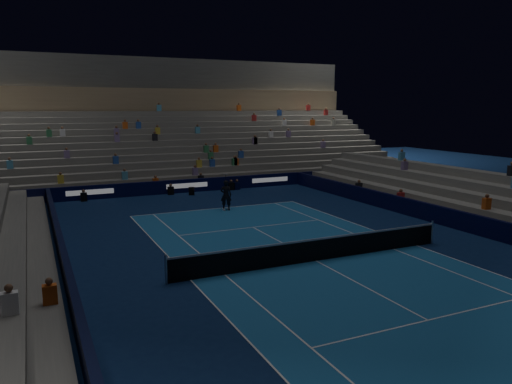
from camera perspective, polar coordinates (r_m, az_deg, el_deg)
The scene contains 9 objects.
ground at distance 20.85m, azimuth 7.02°, elevation -8.01°, with size 90.00×90.00×0.00m, color #0B1E46.
court_surface at distance 20.85m, azimuth 7.02°, elevation -7.99°, with size 10.97×23.77×0.01m, color #1B5A98.
sponsor_barrier_far at distance 37.32m, azimuth -8.10°, elevation 0.72°, with size 44.00×0.25×1.00m, color black.
sponsor_barrier_east at distance 26.98m, azimuth 24.87°, elevation -3.64°, with size 0.25×37.00×1.00m, color black.
sponsor_barrier_west at distance 17.82m, azimuth -20.95°, elevation -10.06°, with size 0.25×37.00×1.00m, color black.
grandstand_main at distance 46.03m, azimuth -11.61°, elevation 5.94°, with size 44.00×15.20×11.20m.
tennis_net at distance 20.70m, azimuth 7.05°, elevation -6.68°, with size 12.90×0.10×1.10m.
tennis_player at distance 30.52m, azimuth -3.52°, elevation -0.37°, with size 0.70×0.46×1.91m, color black.
broadcast_camera at distance 36.27m, azimuth -7.53°, elevation 0.13°, with size 0.55×0.92×0.55m.
Camera 1 is at (-10.57, -16.80, 6.38)m, focal length 34.23 mm.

